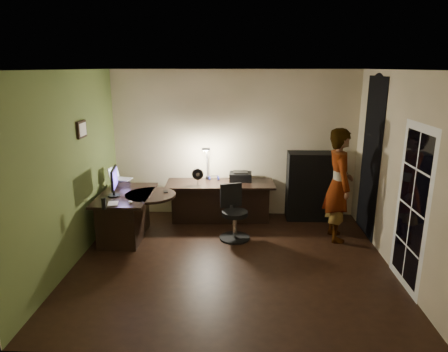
{
  "coord_description": "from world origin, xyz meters",
  "views": [
    {
      "loc": [
        0.11,
        -5.28,
        2.73
      ],
      "look_at": [
        -0.15,
        1.05,
        1.0
      ],
      "focal_mm": 32.0,
      "sensor_mm": 36.0,
      "label": 1
    }
  ],
  "objects_px": {
    "desk_left": "(127,216)",
    "desk_right": "(220,202)",
    "monitor": "(113,186)",
    "office_chair": "(235,213)",
    "cabinet": "(310,186)",
    "person": "(339,185)"
  },
  "relations": [
    {
      "from": "desk_right",
      "to": "monitor",
      "type": "distance_m",
      "value": 1.97
    },
    {
      "from": "desk_left",
      "to": "desk_right",
      "type": "bearing_deg",
      "value": 27.87
    },
    {
      "from": "desk_left",
      "to": "office_chair",
      "type": "relative_size",
      "value": 1.48
    },
    {
      "from": "office_chair",
      "to": "person",
      "type": "relative_size",
      "value": 0.49
    },
    {
      "from": "desk_left",
      "to": "person",
      "type": "bearing_deg",
      "value": 1.19
    },
    {
      "from": "desk_left",
      "to": "office_chair",
      "type": "distance_m",
      "value": 1.77
    },
    {
      "from": "desk_right",
      "to": "desk_left",
      "type": "bearing_deg",
      "value": -154.06
    },
    {
      "from": "office_chair",
      "to": "cabinet",
      "type": "bearing_deg",
      "value": 15.93
    },
    {
      "from": "monitor",
      "to": "office_chair",
      "type": "relative_size",
      "value": 0.56
    },
    {
      "from": "office_chair",
      "to": "person",
      "type": "bearing_deg",
      "value": -16.49
    },
    {
      "from": "desk_left",
      "to": "cabinet",
      "type": "xyz_separation_m",
      "value": [
        3.13,
        1.01,
        0.25
      ]
    },
    {
      "from": "monitor",
      "to": "office_chair",
      "type": "bearing_deg",
      "value": -5.47
    },
    {
      "from": "cabinet",
      "to": "office_chair",
      "type": "xyz_separation_m",
      "value": [
        -1.36,
        -0.98,
        -0.18
      ]
    },
    {
      "from": "desk_left",
      "to": "desk_right",
      "type": "height_order",
      "value": "desk_left"
    },
    {
      "from": "person",
      "to": "desk_left",
      "type": "bearing_deg",
      "value": 89.09
    },
    {
      "from": "cabinet",
      "to": "office_chair",
      "type": "relative_size",
      "value": 1.4
    },
    {
      "from": "desk_left",
      "to": "person",
      "type": "height_order",
      "value": "person"
    },
    {
      "from": "desk_right",
      "to": "person",
      "type": "distance_m",
      "value": 2.13
    },
    {
      "from": "desk_left",
      "to": "monitor",
      "type": "height_order",
      "value": "monitor"
    },
    {
      "from": "cabinet",
      "to": "monitor",
      "type": "bearing_deg",
      "value": -160.8
    },
    {
      "from": "cabinet",
      "to": "person",
      "type": "xyz_separation_m",
      "value": [
        0.3,
        -0.88,
        0.29
      ]
    },
    {
      "from": "desk_left",
      "to": "office_chair",
      "type": "bearing_deg",
      "value": -0.16
    }
  ]
}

